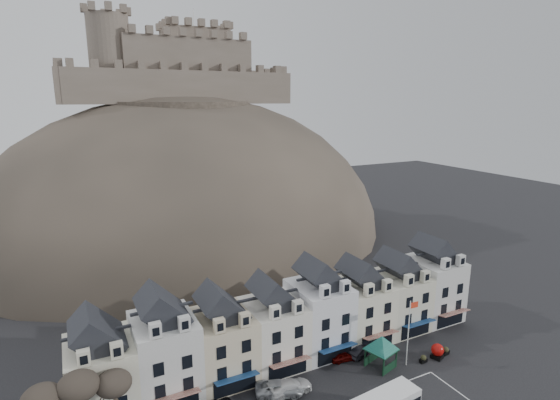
# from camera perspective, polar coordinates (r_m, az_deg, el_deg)

# --- Properties ---
(townhouse_terrace) EXTENTS (54.40, 9.35, 11.80)m
(townhouse_terrace) POSITION_cam_1_polar(r_m,az_deg,el_deg) (58.85, 2.33, -15.09)
(townhouse_terrace) COLOR beige
(townhouse_terrace) RESTS_ON ground
(castle_hill) EXTENTS (100.00, 76.00, 68.00)m
(castle_hill) POSITION_cam_1_polar(r_m,az_deg,el_deg) (106.94, -11.14, -5.14)
(castle_hill) COLOR #363029
(castle_hill) RESTS_ON ground
(castle) EXTENTS (50.20, 22.20, 22.00)m
(castle) POSITION_cam_1_polar(r_m,az_deg,el_deg) (108.55, -13.55, 16.48)
(castle) COLOR #64594C
(castle) RESTS_ON ground
(tree_left_far) EXTENTS (3.61, 3.61, 8.24)m
(tree_left_far) POSITION_cam_1_polar(r_m,az_deg,el_deg) (47.74, -28.66, -21.93)
(tree_left_far) COLOR #372D23
(tree_left_far) RESTS_ON ground
(tree_left_mid) EXTENTS (3.78, 3.78, 8.64)m
(tree_left_mid) POSITION_cam_1_polar(r_m,az_deg,el_deg) (47.41, -24.84, -21.26)
(tree_left_mid) COLOR #372D23
(tree_left_mid) RESTS_ON ground
(tree_left_near) EXTENTS (3.43, 3.43, 7.84)m
(tree_left_near) POSITION_cam_1_polar(r_m,az_deg,el_deg) (47.84, -20.91, -21.53)
(tree_left_near) COLOR #372D23
(tree_left_near) RESTS_ON ground
(bus_shelter) EXTENTS (6.47, 6.47, 4.27)m
(bus_shelter) POSITION_cam_1_polar(r_m,az_deg,el_deg) (58.74, 13.12, -17.73)
(bus_shelter) COLOR black
(bus_shelter) RESTS_ON ground
(red_buoy) EXTENTS (1.73, 1.73, 2.00)m
(red_buoy) POSITION_cam_1_polar(r_m,az_deg,el_deg) (63.56, 19.87, -18.05)
(red_buoy) COLOR black
(red_buoy) RESTS_ON ground
(flagpole) EXTENTS (1.28, 0.15, 8.86)m
(flagpole) POSITION_cam_1_polar(r_m,az_deg,el_deg) (59.04, 16.53, -15.83)
(flagpole) COLOR silver
(flagpole) RESTS_ON ground
(planter_west) EXTENTS (1.06, 0.72, 1.03)m
(planter_west) POSITION_cam_1_polar(r_m,az_deg,el_deg) (62.39, 18.22, -19.11)
(planter_west) COLOR black
(planter_west) RESTS_ON ground
(planter_east) EXTENTS (1.19, 0.79, 1.12)m
(planter_east) POSITION_cam_1_polar(r_m,az_deg,el_deg) (64.89, 20.81, -17.94)
(planter_east) COLOR black
(planter_east) RESTS_ON ground
(car_silver) EXTENTS (6.10, 4.49, 1.56)m
(car_silver) POSITION_cam_1_polar(r_m,az_deg,el_deg) (54.37, -0.05, -23.34)
(car_silver) COLOR #A0A3A7
(car_silver) RESTS_ON ground
(car_white) EXTENTS (5.33, 2.29, 1.53)m
(car_white) POSITION_cam_1_polar(r_m,az_deg,el_deg) (54.60, 1.34, -23.19)
(car_white) COLOR white
(car_white) RESTS_ON ground
(car_maroon) EXTENTS (3.87, 1.98, 1.26)m
(car_maroon) POSITION_cam_1_polar(r_m,az_deg,el_deg) (60.49, 8.33, -19.50)
(car_maroon) COLOR #5B0705
(car_maroon) RESTS_ON ground
(car_charcoal) EXTENTS (4.86, 2.84, 1.51)m
(car_charcoal) POSITION_cam_1_polar(r_m,az_deg,el_deg) (61.91, 10.65, -18.63)
(car_charcoal) COLOR black
(car_charcoal) RESTS_ON ground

